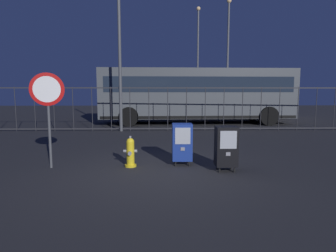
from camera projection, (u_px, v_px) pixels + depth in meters
ground_plane at (156, 172)px, 6.42m from camera, size 60.00×60.00×0.00m
fire_hydrant at (130, 152)px, 6.88m from camera, size 0.33×0.31×0.75m
newspaper_box_primary at (226, 146)px, 6.49m from camera, size 0.48×0.42×1.02m
newspaper_box_secondary at (182, 142)px, 7.03m from camera, size 0.48×0.42×1.02m
stop_sign at (48, 100)px, 6.61m from camera, size 0.71×0.31×2.23m
fence_barrier at (158, 109)px, 13.06m from camera, size 18.03×0.04×2.00m
bus_near at (196, 93)px, 16.00m from camera, size 10.57×3.02×3.00m
bus_far at (209, 93)px, 20.03m from camera, size 10.75×4.03×3.00m
street_light_near_left at (119, 31)px, 12.51m from camera, size 0.32×0.32×7.66m
street_light_near_right at (228, 51)px, 19.40m from camera, size 0.32×0.32×7.91m
street_light_far_left at (198, 54)px, 22.39m from camera, size 0.32×0.32×8.25m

